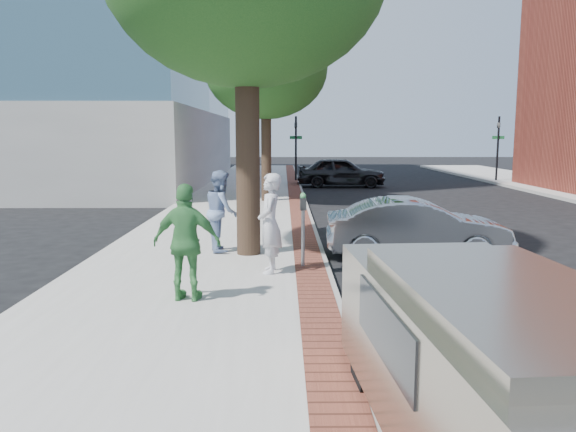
{
  "coord_description": "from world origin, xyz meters",
  "views": [
    {
      "loc": [
        0.16,
        -10.3,
        2.76
      ],
      "look_at": [
        0.26,
        0.45,
        1.2
      ],
      "focal_mm": 35.0,
      "sensor_mm": 36.0,
      "label": 1
    }
  ],
  "objects_px": {
    "sedan_silver": "(417,228)",
    "person_green": "(187,243)",
    "person_gray": "(270,223)",
    "van": "(484,359)",
    "person_officer": "(221,211)",
    "bg_car": "(341,172)",
    "parking_meter": "(303,214)"
  },
  "relations": [
    {
      "from": "person_officer",
      "to": "sedan_silver",
      "type": "bearing_deg",
      "value": -103.25
    },
    {
      "from": "person_gray",
      "to": "person_green",
      "type": "xyz_separation_m",
      "value": [
        -1.27,
        -1.8,
        -0.02
      ]
    },
    {
      "from": "parking_meter",
      "to": "van",
      "type": "distance_m",
      "value": 6.64
    },
    {
      "from": "person_gray",
      "to": "sedan_silver",
      "type": "distance_m",
      "value": 3.85
    },
    {
      "from": "person_officer",
      "to": "van",
      "type": "bearing_deg",
      "value": -171.5
    },
    {
      "from": "person_gray",
      "to": "person_green",
      "type": "relative_size",
      "value": 1.02
    },
    {
      "from": "person_officer",
      "to": "bg_car",
      "type": "height_order",
      "value": "person_officer"
    },
    {
      "from": "parking_meter",
      "to": "bg_car",
      "type": "xyz_separation_m",
      "value": [
        2.7,
        18.87,
        -0.41
      ]
    },
    {
      "from": "person_officer",
      "to": "person_green",
      "type": "xyz_separation_m",
      "value": [
        -0.12,
        -3.85,
        0.02
      ]
    },
    {
      "from": "person_gray",
      "to": "person_officer",
      "type": "distance_m",
      "value": 2.36
    },
    {
      "from": "person_green",
      "to": "bg_car",
      "type": "bearing_deg",
      "value": -93.38
    },
    {
      "from": "person_gray",
      "to": "van",
      "type": "distance_m",
      "value": 6.33
    },
    {
      "from": "person_gray",
      "to": "bg_car",
      "type": "xyz_separation_m",
      "value": [
        3.35,
        19.35,
        -0.31
      ]
    },
    {
      "from": "van",
      "to": "person_officer",
      "type": "bearing_deg",
      "value": 106.92
    },
    {
      "from": "person_gray",
      "to": "bg_car",
      "type": "height_order",
      "value": "person_gray"
    },
    {
      "from": "parking_meter",
      "to": "bg_car",
      "type": "distance_m",
      "value": 19.06
    },
    {
      "from": "sedan_silver",
      "to": "bg_car",
      "type": "xyz_separation_m",
      "value": [
        0.08,
        17.36,
        0.12
      ]
    },
    {
      "from": "parking_meter",
      "to": "person_gray",
      "type": "xyz_separation_m",
      "value": [
        -0.65,
        -0.49,
        -0.11
      ]
    },
    {
      "from": "person_green",
      "to": "person_gray",
      "type": "bearing_deg",
      "value": -116.24
    },
    {
      "from": "person_gray",
      "to": "person_officer",
      "type": "relative_size",
      "value": 1.04
    },
    {
      "from": "sedan_silver",
      "to": "person_green",
      "type": "bearing_deg",
      "value": 132.94
    },
    {
      "from": "person_officer",
      "to": "van",
      "type": "relative_size",
      "value": 0.4
    },
    {
      "from": "person_officer",
      "to": "sedan_silver",
      "type": "xyz_separation_m",
      "value": [
        4.41,
        -0.07,
        -0.4
      ]
    },
    {
      "from": "person_gray",
      "to": "sedan_silver",
      "type": "height_order",
      "value": "person_gray"
    },
    {
      "from": "person_gray",
      "to": "van",
      "type": "height_order",
      "value": "person_gray"
    },
    {
      "from": "van",
      "to": "person_green",
      "type": "bearing_deg",
      "value": 123.2
    },
    {
      "from": "sedan_silver",
      "to": "van",
      "type": "relative_size",
      "value": 0.89
    },
    {
      "from": "person_officer",
      "to": "sedan_silver",
      "type": "distance_m",
      "value": 4.43
    },
    {
      "from": "parking_meter",
      "to": "bg_car",
      "type": "height_order",
      "value": "parking_meter"
    },
    {
      "from": "person_gray",
      "to": "sedan_silver",
      "type": "relative_size",
      "value": 0.47
    },
    {
      "from": "parking_meter",
      "to": "person_officer",
      "type": "height_order",
      "value": "person_officer"
    },
    {
      "from": "person_gray",
      "to": "bg_car",
      "type": "relative_size",
      "value": 0.41
    }
  ]
}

